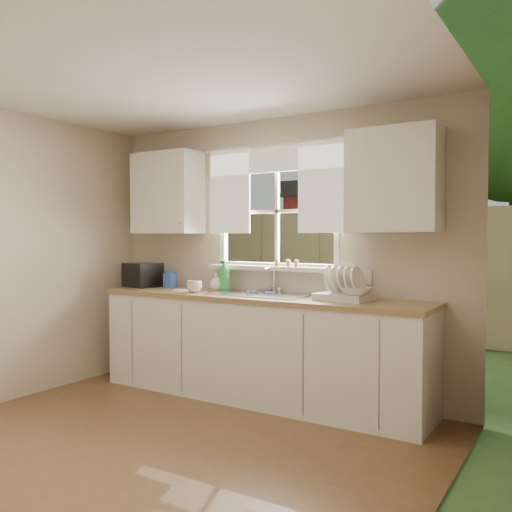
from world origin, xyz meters
The scene contains 21 objects.
ground centered at (0.00, 0.00, 0.00)m, with size 4.00×4.00×0.00m, color brown.
room_walls centered at (0.00, -0.07, 1.24)m, with size 3.62×4.02×2.50m.
ceiling centered at (0.00, 0.00, 2.50)m, with size 3.60×4.00×0.02m, color silver.
window centered at (0.00, 2.00, 1.49)m, with size 1.38×0.16×1.06m.
curtains centered at (0.00, 1.95, 1.93)m, with size 1.50×0.03×0.81m.
base_cabinets centered at (0.00, 1.68, 0.43)m, with size 3.00×0.62×0.87m, color white.
countertop centered at (0.00, 1.68, 0.89)m, with size 3.04×0.65×0.04m, color #96774B.
upper_cabinet_left centered at (-1.15, 1.82, 1.85)m, with size 0.70×0.33×0.80m, color white.
upper_cabinet_right centered at (1.15, 1.82, 1.85)m, with size 0.70×0.33×0.80m, color white.
wall_outlet centered at (0.88, 1.99, 1.08)m, with size 0.08×0.01×0.12m, color beige.
sill_jars centered at (0.15, 1.94, 1.18)m, with size 0.24×0.04×0.06m.
backyard centered at (0.58, 8.42, 3.46)m, with size 20.00×10.00×6.13m.
sink centered at (0.00, 1.71, 0.84)m, with size 0.88×0.52×0.40m.
dish_rack centered at (0.79, 1.72, 0.99)m, with size 0.44×0.35×0.30m.
bowl centered at (0.90, 1.67, 1.00)m, with size 0.25×0.25×0.06m, color white.
soap_bottle_a centered at (-0.46, 1.83, 1.06)m, with size 0.12×0.12×0.30m, color green.
soap_bottle_b centered at (-1.09, 1.79, 1.02)m, with size 0.10×0.10×0.22m, color #3051B6.
soap_bottle_c centered at (-0.53, 1.80, 0.99)m, with size 0.13×0.13×0.16m, color beige.
saucer centered at (-0.83, 1.63, 0.92)m, with size 0.16×0.16×0.01m, color white.
cup centered at (-0.59, 1.54, 0.97)m, with size 0.14×0.14×0.11m, color silver.
black_appliance centered at (-1.40, 1.73, 1.03)m, with size 0.33×0.28×0.24m, color black.
Camera 1 is at (2.46, -2.31, 1.41)m, focal length 38.00 mm.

